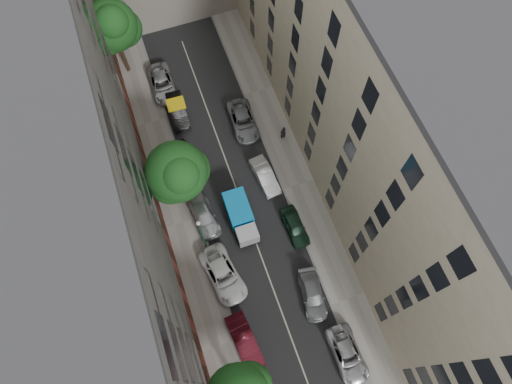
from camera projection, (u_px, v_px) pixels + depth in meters
name	position (u px, v px, depth m)	size (l,w,h in m)	color
ground	(242.00, 204.00, 41.16)	(120.00, 120.00, 0.00)	#4C4C49
road_surface	(242.00, 204.00, 41.15)	(8.00, 44.00, 0.02)	black
sidewalk_left	(183.00, 223.00, 40.36)	(3.00, 44.00, 0.15)	gray
sidewalk_right	(298.00, 185.00, 41.82)	(3.00, 44.00, 0.15)	gray
building_left	(82.00, 199.00, 30.52)	(8.00, 44.00, 20.00)	#454240
building_right	(380.00, 106.00, 33.43)	(8.00, 44.00, 20.00)	#BBAF91
tarp_truck	(241.00, 217.00, 39.36)	(1.98, 4.78, 2.20)	black
car_left_1	(245.00, 341.00, 35.73)	(1.60, 4.58, 1.51)	#4B0F18
car_left_2	(223.00, 275.00, 37.83)	(2.48, 5.38, 1.49)	silver
car_left_3	(203.00, 215.00, 39.99)	(1.88, 4.63, 1.34)	#B9B9BF
car_left_4	(186.00, 161.00, 42.01)	(1.78, 4.42, 1.51)	black
car_left_5	(178.00, 111.00, 44.23)	(1.53, 4.39, 1.45)	black
car_left_6	(162.00, 84.00, 45.51)	(2.34, 5.08, 1.41)	#AFAFB4
car_right_0	(347.00, 355.00, 35.44)	(2.16, 4.69, 1.30)	#B3B3B8
car_right_1	(312.00, 295.00, 37.28)	(1.78, 4.38, 1.27)	slate
car_right_2	(295.00, 226.00, 39.59)	(1.59, 3.95, 1.35)	#152F20
car_right_3	(265.00, 176.00, 41.51)	(1.43, 4.10, 1.35)	silver
car_right_4	(243.00, 121.00, 43.80)	(2.31, 5.02, 1.39)	slate
tree_mid	(178.00, 173.00, 36.41)	(5.33, 5.07, 7.98)	#382619
tree_far	(113.00, 28.00, 41.33)	(5.07, 4.76, 8.85)	#382619
lamp_post	(201.00, 232.00, 35.99)	(0.36, 0.36, 6.04)	#195833
pedestrian	(283.00, 133.00, 42.91)	(0.64, 0.42, 1.75)	black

